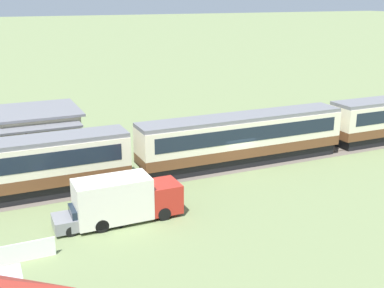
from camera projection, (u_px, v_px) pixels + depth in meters
name	position (u px, v px, depth m)	size (l,w,h in m)	color
ground_plane	(236.00, 168.00, 37.92)	(600.00, 600.00, 0.00)	#707F51
passenger_train	(136.00, 151.00, 34.76)	(72.23, 2.84, 4.01)	brown
railway_track	(81.00, 188.00, 33.79)	(128.72, 3.60, 0.04)	#665B51
station_building	(22.00, 135.00, 39.27)	(9.29, 7.91, 4.09)	beige
parked_car_grey	(92.00, 216.00, 28.15)	(4.59, 1.85, 1.35)	gray
delivery_truck_red	(125.00, 199.00, 28.69)	(6.38, 2.19, 2.76)	#B2281E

